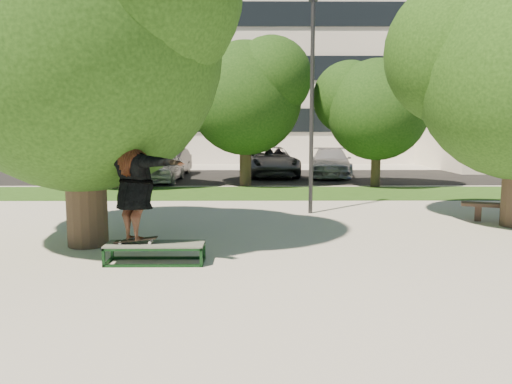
{
  "coord_description": "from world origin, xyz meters",
  "views": [
    {
      "loc": [
        -0.71,
        -9.42,
        2.49
      ],
      "look_at": [
        -0.63,
        0.6,
        1.19
      ],
      "focal_mm": 35.0,
      "sensor_mm": 36.0,
      "label": 1
    }
  ],
  "objects_px": {
    "tree_left": "(76,32)",
    "car_silver_a": "(161,166)",
    "car_grey": "(270,161)",
    "grind_box": "(155,253)",
    "car_silver_b": "(330,162)",
    "car_dark": "(170,162)",
    "lamppost": "(312,104)"
  },
  "relations": [
    {
      "from": "tree_left",
      "to": "car_silver_a",
      "type": "xyz_separation_m",
      "value": [
        -0.61,
        12.41,
        -3.69
      ]
    },
    {
      "from": "tree_left",
      "to": "car_grey",
      "type": "height_order",
      "value": "tree_left"
    },
    {
      "from": "tree_left",
      "to": "grind_box",
      "type": "xyz_separation_m",
      "value": [
        1.79,
        -1.52,
        -4.23
      ]
    },
    {
      "from": "car_grey",
      "to": "tree_left",
      "type": "bearing_deg",
      "value": -111.89
    },
    {
      "from": "tree_left",
      "to": "car_silver_b",
      "type": "relative_size",
      "value": 1.43
    },
    {
      "from": "grind_box",
      "to": "tree_left",
      "type": "bearing_deg",
      "value": 139.73
    },
    {
      "from": "grind_box",
      "to": "car_grey",
      "type": "distance_m",
      "value": 16.99
    },
    {
      "from": "grind_box",
      "to": "car_silver_a",
      "type": "relative_size",
      "value": 0.42
    },
    {
      "from": "tree_left",
      "to": "car_grey",
      "type": "distance_m",
      "value": 16.32
    },
    {
      "from": "car_silver_a",
      "to": "car_grey",
      "type": "relative_size",
      "value": 0.79
    },
    {
      "from": "lamppost",
      "to": "car_silver_a",
      "type": "distance_m",
      "value": 10.63
    },
    {
      "from": "lamppost",
      "to": "grind_box",
      "type": "height_order",
      "value": "lamppost"
    },
    {
      "from": "car_grey",
      "to": "car_silver_b",
      "type": "bearing_deg",
      "value": -10.8
    },
    {
      "from": "grind_box",
      "to": "car_silver_a",
      "type": "height_order",
      "value": "car_silver_a"
    },
    {
      "from": "car_dark",
      "to": "tree_left",
      "type": "bearing_deg",
      "value": -82.82
    },
    {
      "from": "car_silver_a",
      "to": "car_silver_b",
      "type": "relative_size",
      "value": 0.87
    },
    {
      "from": "car_silver_a",
      "to": "lamppost",
      "type": "bearing_deg",
      "value": -55.35
    },
    {
      "from": "grind_box",
      "to": "car_silver_a",
      "type": "bearing_deg",
      "value": 99.79
    },
    {
      "from": "car_dark",
      "to": "car_silver_b",
      "type": "height_order",
      "value": "car_silver_b"
    },
    {
      "from": "lamppost",
      "to": "car_dark",
      "type": "height_order",
      "value": "lamppost"
    },
    {
      "from": "lamppost",
      "to": "car_silver_a",
      "type": "xyz_separation_m",
      "value": [
        -5.9,
        8.5,
        -2.41
      ]
    },
    {
      "from": "lamppost",
      "to": "car_grey",
      "type": "relative_size",
      "value": 1.12
    },
    {
      "from": "lamppost",
      "to": "car_silver_b",
      "type": "bearing_deg",
      "value": 78.26
    },
    {
      "from": "car_silver_a",
      "to": "car_silver_b",
      "type": "xyz_separation_m",
      "value": [
        8.2,
        2.55,
        -0.01
      ]
    },
    {
      "from": "car_silver_a",
      "to": "car_grey",
      "type": "height_order",
      "value": "car_grey"
    },
    {
      "from": "tree_left",
      "to": "grind_box",
      "type": "height_order",
      "value": "tree_left"
    },
    {
      "from": "car_grey",
      "to": "grind_box",
      "type": "bearing_deg",
      "value": -104.62
    },
    {
      "from": "car_dark",
      "to": "car_silver_b",
      "type": "xyz_separation_m",
      "value": [
        8.3,
        -0.45,
        0.02
      ]
    },
    {
      "from": "lamppost",
      "to": "car_dark",
      "type": "relative_size",
      "value": 1.43
    },
    {
      "from": "tree_left",
      "to": "car_silver_b",
      "type": "distance_m",
      "value": 17.17
    },
    {
      "from": "tree_left",
      "to": "lamppost",
      "type": "xyz_separation_m",
      "value": [
        5.29,
        3.91,
        -1.27
      ]
    },
    {
      "from": "lamppost",
      "to": "car_silver_a",
      "type": "relative_size",
      "value": 1.41
    }
  ]
}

